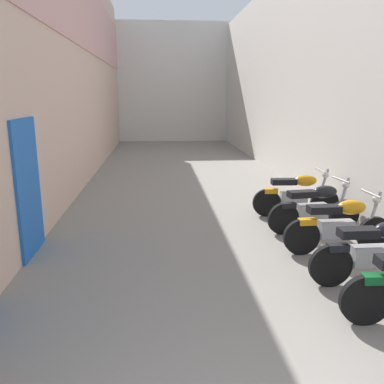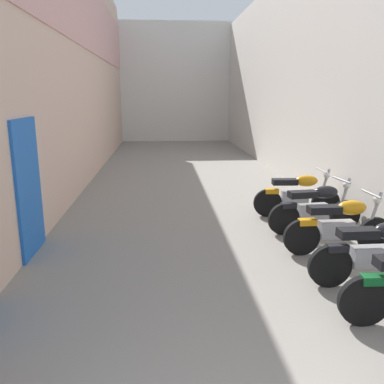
{
  "view_description": "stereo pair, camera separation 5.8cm",
  "coord_description": "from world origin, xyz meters",
  "px_view_note": "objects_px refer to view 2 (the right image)",
  "views": [
    {
      "loc": [
        -0.89,
        -0.84,
        2.55
      ],
      "look_at": [
        -0.33,
        5.64,
        0.97
      ],
      "focal_mm": 37.6,
      "sensor_mm": 36.0,
      "label": 1
    },
    {
      "loc": [
        -0.83,
        -0.85,
        2.55
      ],
      "look_at": [
        -0.33,
        5.64,
        0.97
      ],
      "focal_mm": 37.6,
      "sensor_mm": 36.0,
      "label": 2
    }
  ],
  "objects_px": {
    "motorcycle_fifth": "(340,224)",
    "motorcycle_seventh": "(298,194)",
    "motorcycle_sixth": "(316,207)",
    "motorcycle_fourth": "(377,251)"
  },
  "relations": [
    {
      "from": "motorcycle_fourth",
      "to": "motorcycle_seventh",
      "type": "relative_size",
      "value": 1.0
    },
    {
      "from": "motorcycle_sixth",
      "to": "motorcycle_fourth",
      "type": "bearing_deg",
      "value": -90.0
    },
    {
      "from": "motorcycle_sixth",
      "to": "motorcycle_seventh",
      "type": "relative_size",
      "value": 1.0
    },
    {
      "from": "motorcycle_sixth",
      "to": "motorcycle_seventh",
      "type": "distance_m",
      "value": 1.05
    },
    {
      "from": "motorcycle_sixth",
      "to": "motorcycle_seventh",
      "type": "xyz_separation_m",
      "value": [
        0.0,
        1.05,
        0.0
      ]
    },
    {
      "from": "motorcycle_fourth",
      "to": "motorcycle_seventh",
      "type": "bearing_deg",
      "value": 90.0
    },
    {
      "from": "motorcycle_fifth",
      "to": "motorcycle_seventh",
      "type": "height_order",
      "value": "same"
    },
    {
      "from": "motorcycle_fourth",
      "to": "motorcycle_fifth",
      "type": "bearing_deg",
      "value": 90.0
    },
    {
      "from": "motorcycle_fifth",
      "to": "motorcycle_sixth",
      "type": "height_order",
      "value": "same"
    },
    {
      "from": "motorcycle_fourth",
      "to": "motorcycle_sixth",
      "type": "height_order",
      "value": "same"
    }
  ]
}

